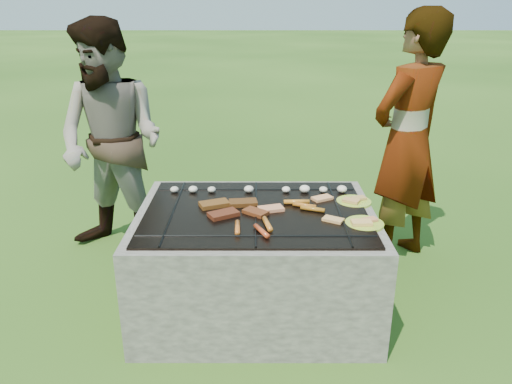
# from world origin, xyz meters

# --- Properties ---
(lawn) EXTENTS (60.00, 60.00, 0.00)m
(lawn) POSITION_xyz_m (0.00, 0.00, 0.00)
(lawn) COLOR #204411
(lawn) RESTS_ON ground
(fire_pit) EXTENTS (1.30, 1.00, 0.62)m
(fire_pit) POSITION_xyz_m (0.00, 0.00, 0.28)
(fire_pit) COLOR #A49C91
(fire_pit) RESTS_ON ground
(mushrooms) EXTENTS (1.05, 0.06, 0.04)m
(mushrooms) POSITION_xyz_m (0.07, 0.28, 0.63)
(mushrooms) COLOR beige
(mushrooms) RESTS_ON fire_pit
(pork_slabs) EXTENTS (0.40, 0.29, 0.02)m
(pork_slabs) POSITION_xyz_m (-0.13, 0.01, 0.62)
(pork_slabs) COLOR #97581B
(pork_slabs) RESTS_ON fire_pit
(sausages) EXTENTS (0.48, 0.46, 0.03)m
(sausages) POSITION_xyz_m (0.13, -0.11, 0.62)
(sausages) COLOR orange
(sausages) RESTS_ON fire_pit
(bread_on_grate) EXTENTS (0.46, 0.41, 0.02)m
(bread_on_grate) POSITION_xyz_m (0.24, 0.02, 0.62)
(bread_on_grate) COLOR #F1AD7B
(bread_on_grate) RESTS_ON fire_pit
(plate_far) EXTENTS (0.24, 0.24, 0.03)m
(plate_far) POSITION_xyz_m (0.56, 0.14, 0.61)
(plate_far) COLOR #FFEA3C
(plate_far) RESTS_ON fire_pit
(plate_near) EXTENTS (0.23, 0.23, 0.03)m
(plate_near) POSITION_xyz_m (0.56, -0.16, 0.61)
(plate_near) COLOR #FFEA3C
(plate_near) RESTS_ON fire_pit
(cook) EXTENTS (0.72, 0.68, 1.66)m
(cook) POSITION_xyz_m (0.99, 0.64, 0.83)
(cook) COLOR gray
(cook) RESTS_ON ground
(bystander) EXTENTS (0.95, 0.85, 1.60)m
(bystander) POSITION_xyz_m (-0.96, 0.71, 0.80)
(bystander) COLOR gray
(bystander) RESTS_ON ground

